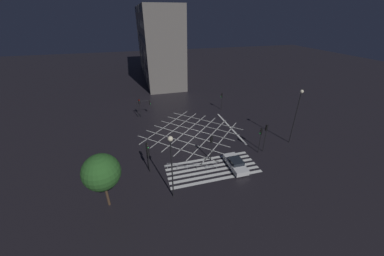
% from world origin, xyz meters
% --- Properties ---
extents(ground_plane, '(200.00, 200.00, 0.00)m').
position_xyz_m(ground_plane, '(0.00, 0.00, 0.00)').
color(ground_plane, black).
extents(road_markings, '(18.81, 22.30, 0.01)m').
position_xyz_m(road_markings, '(0.42, -5.83, 0.00)').
color(road_markings, silver).
rests_on(road_markings, ground_plane).
extents(office_building, '(10.06, 37.34, 20.98)m').
position_xyz_m(office_building, '(-0.01, 41.01, 10.49)').
color(office_building, slate).
rests_on(office_building, ground_plane).
extents(traffic_light_nw_cross, '(0.36, 0.39, 3.95)m').
position_xyz_m(traffic_light_nw_cross, '(-8.33, 9.10, 2.82)').
color(traffic_light_nw_cross, black).
rests_on(traffic_light_nw_cross, ground_plane).
extents(traffic_light_nw_main, '(2.79, 0.36, 3.57)m').
position_xyz_m(traffic_light_nw_main, '(-7.36, 9.18, 2.64)').
color(traffic_light_nw_main, black).
rests_on(traffic_light_nw_main, ground_plane).
extents(traffic_light_sw_cross, '(0.36, 0.39, 3.58)m').
position_xyz_m(traffic_light_sw_cross, '(-8.30, -8.73, 2.56)').
color(traffic_light_sw_cross, black).
rests_on(traffic_light_sw_cross, ground_plane).
extents(traffic_light_se_main, '(0.39, 0.36, 4.19)m').
position_xyz_m(traffic_light_se_main, '(8.01, -8.67, 2.99)').
color(traffic_light_se_main, black).
rests_on(traffic_light_se_main, ground_plane).
extents(traffic_light_median_south, '(0.36, 0.39, 3.89)m').
position_xyz_m(traffic_light_median_south, '(0.45, -8.36, 2.79)').
color(traffic_light_median_south, black).
rests_on(traffic_light_median_south, ground_plane).
extents(traffic_light_ne_main, '(0.39, 0.36, 3.81)m').
position_xyz_m(traffic_light_ne_main, '(8.99, 8.32, 2.72)').
color(traffic_light_ne_main, black).
rests_on(traffic_light_ne_main, ground_plane).
extents(traffic_light_sw_main, '(0.39, 0.36, 4.18)m').
position_xyz_m(traffic_light_sw_main, '(-8.36, -8.07, 2.98)').
color(traffic_light_sw_main, black).
rests_on(traffic_light_sw_main, ground_plane).
extents(traffic_light_se_cross, '(0.36, 0.39, 4.55)m').
position_xyz_m(traffic_light_se_cross, '(8.96, -8.48, 3.24)').
color(traffic_light_se_cross, black).
rests_on(traffic_light_se_cross, ground_plane).
extents(street_lamp_east, '(0.53, 0.53, 9.00)m').
position_xyz_m(street_lamp_east, '(14.57, -7.45, 6.39)').
color(street_lamp_east, black).
rests_on(street_lamp_east, ground_plane).
extents(street_lamp_west, '(0.56, 0.56, 8.10)m').
position_xyz_m(street_lamp_west, '(-6.14, -13.96, 6.00)').
color(street_lamp_west, black).
rests_on(street_lamp_west, ground_plane).
extents(street_tree_near, '(3.87, 3.87, 6.52)m').
position_xyz_m(street_tree_near, '(-13.25, -13.21, 4.57)').
color(street_tree_near, '#473323').
rests_on(street_tree_near, ground_plane).
extents(waiting_car, '(1.81, 4.55, 1.33)m').
position_xyz_m(waiting_car, '(3.13, -10.99, 0.63)').
color(waiting_car, silver).
rests_on(waiting_car, ground_plane).
extents(pedestrian_railing, '(6.51, 1.86, 1.05)m').
position_xyz_m(pedestrian_railing, '(-2.74, -9.80, 0.67)').
color(pedestrian_railing, '#9EA0A5').
rests_on(pedestrian_railing, ground_plane).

